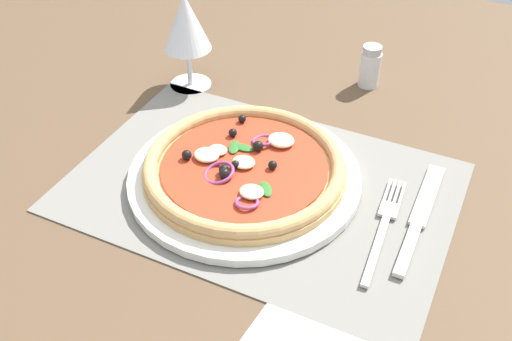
{
  "coord_description": "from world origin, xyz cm",
  "views": [
    {
      "loc": [
        23.95,
        -51.39,
        49.61
      ],
      "look_at": [
        -0.69,
        0.0,
        2.52
      ],
      "focal_mm": 42.16,
      "sensor_mm": 36.0,
      "label": 1
    }
  ],
  "objects_px": {
    "knife": "(420,215)",
    "pepper_shaker": "(370,67)",
    "plate": "(244,177)",
    "pizza": "(244,167)",
    "wine_glass": "(186,23)",
    "fork": "(385,223)"
  },
  "relations": [
    {
      "from": "knife",
      "to": "pepper_shaker",
      "type": "xyz_separation_m",
      "value": [
        -0.15,
        0.26,
        0.03
      ]
    },
    {
      "from": "pepper_shaker",
      "to": "plate",
      "type": "bearing_deg",
      "value": -103.27
    },
    {
      "from": "plate",
      "to": "pizza",
      "type": "height_order",
      "value": "pizza"
    },
    {
      "from": "knife",
      "to": "wine_glass",
      "type": "height_order",
      "value": "wine_glass"
    },
    {
      "from": "pizza",
      "to": "knife",
      "type": "bearing_deg",
      "value": 7.74
    },
    {
      "from": "plate",
      "to": "knife",
      "type": "xyz_separation_m",
      "value": [
        0.22,
        0.03,
        -0.0
      ]
    },
    {
      "from": "fork",
      "to": "pepper_shaker",
      "type": "xyz_separation_m",
      "value": [
        -0.11,
        0.29,
        0.03
      ]
    },
    {
      "from": "pizza",
      "to": "pepper_shaker",
      "type": "height_order",
      "value": "pepper_shaker"
    },
    {
      "from": "plate",
      "to": "fork",
      "type": "distance_m",
      "value": 0.18
    },
    {
      "from": "plate",
      "to": "fork",
      "type": "relative_size",
      "value": 1.62
    },
    {
      "from": "fork",
      "to": "pizza",
      "type": "bearing_deg",
      "value": 85.49
    },
    {
      "from": "plate",
      "to": "fork",
      "type": "xyz_separation_m",
      "value": [
        0.18,
        -0.0,
        -0.0
      ]
    },
    {
      "from": "knife",
      "to": "fork",
      "type": "bearing_deg",
      "value": 130.83
    },
    {
      "from": "plate",
      "to": "wine_glass",
      "type": "distance_m",
      "value": 0.27
    },
    {
      "from": "pepper_shaker",
      "to": "pizza",
      "type": "bearing_deg",
      "value": -103.32
    },
    {
      "from": "knife",
      "to": "wine_glass",
      "type": "bearing_deg",
      "value": 69.07
    },
    {
      "from": "pizza",
      "to": "knife",
      "type": "xyz_separation_m",
      "value": [
        0.22,
        0.03,
        -0.02
      ]
    },
    {
      "from": "pepper_shaker",
      "to": "fork",
      "type": "bearing_deg",
      "value": -69.12
    },
    {
      "from": "knife",
      "to": "pepper_shaker",
      "type": "height_order",
      "value": "pepper_shaker"
    },
    {
      "from": "plate",
      "to": "fork",
      "type": "height_order",
      "value": "plate"
    },
    {
      "from": "wine_glass",
      "to": "pepper_shaker",
      "type": "height_order",
      "value": "wine_glass"
    },
    {
      "from": "plate",
      "to": "pepper_shaker",
      "type": "bearing_deg",
      "value": 76.73
    }
  ]
}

